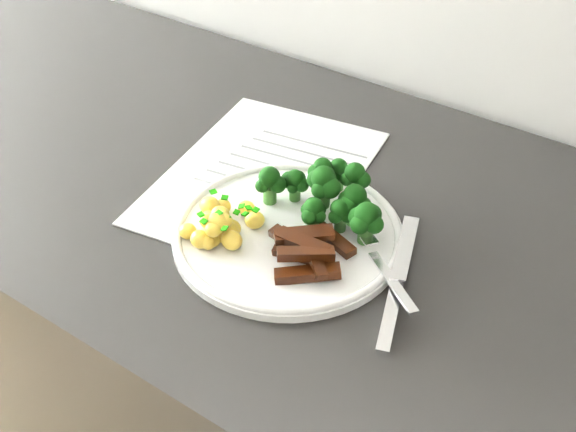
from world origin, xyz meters
TOP-DOWN VIEW (x-y plane):
  - recipe_paper at (-0.13, 1.70)m, footprint 0.26×0.33m
  - plate at (-0.04, 1.63)m, footprint 0.25×0.25m
  - broccoli at (-0.02, 1.68)m, footprint 0.16×0.11m
  - potatoes at (-0.10, 1.59)m, footprint 0.08×0.09m
  - beef_strips at (-0.00, 1.61)m, footprint 0.10×0.10m
  - fork at (0.07, 1.63)m, footprint 0.12×0.10m
  - knife at (0.10, 1.61)m, footprint 0.08×0.19m

SIDE VIEW (x-z plane):
  - recipe_paper at x=-0.13m, z-range 0.86..0.87m
  - plate at x=-0.04m, z-range 0.86..0.88m
  - knife at x=0.10m, z-range 0.86..0.88m
  - fork at x=0.07m, z-range 0.87..0.89m
  - beef_strips at x=0.00m, z-range 0.87..0.90m
  - potatoes at x=-0.10m, z-range 0.87..0.91m
  - broccoli at x=-0.02m, z-range 0.87..0.93m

